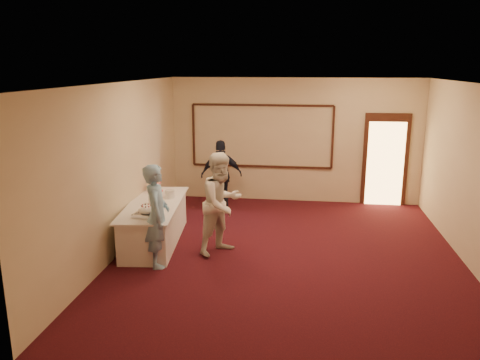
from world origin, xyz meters
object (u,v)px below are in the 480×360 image
(plate_stack_a, at_px, (153,199))
(woman, at_px, (222,203))
(cupcake_stand, at_px, (155,183))
(buffet_table, at_px, (155,223))
(tart, at_px, (154,208))
(man, at_px, (157,216))
(plate_stack_b, at_px, (170,194))
(pavlova_tray, at_px, (147,211))
(guest, at_px, (221,175))

(plate_stack_a, xyz_separation_m, woman, (1.36, -0.31, 0.07))
(cupcake_stand, bearing_deg, woman, -35.67)
(buffet_table, xyz_separation_m, tart, (0.12, -0.35, 0.41))
(plate_stack_a, xyz_separation_m, man, (0.40, -1.00, 0.02))
(plate_stack_a, relative_size, woman, 0.10)
(cupcake_stand, xyz_separation_m, plate_stack_b, (0.44, -0.46, -0.08))
(woman, bearing_deg, pavlova_tray, 145.10)
(cupcake_stand, distance_m, woman, 1.95)
(plate_stack_b, relative_size, guest, 0.12)
(tart, xyz_separation_m, man, (0.26, -0.65, 0.07))
(guest, bearing_deg, man, 67.27)
(cupcake_stand, height_order, tart, cupcake_stand)
(cupcake_stand, bearing_deg, plate_stack_b, -46.16)
(pavlova_tray, height_order, plate_stack_b, pavlova_tray)
(buffet_table, bearing_deg, cupcake_stand, 106.26)
(plate_stack_a, bearing_deg, guest, 68.46)
(guest, bearing_deg, plate_stack_a, 54.41)
(pavlova_tray, distance_m, cupcake_stand, 1.59)
(buffet_table, bearing_deg, plate_stack_b, 62.88)
(woman, bearing_deg, guest, 46.69)
(plate_stack_a, relative_size, man, 0.10)
(plate_stack_b, bearing_deg, buffet_table, -117.12)
(pavlova_tray, distance_m, woman, 1.31)
(cupcake_stand, relative_size, woman, 0.25)
(plate_stack_a, height_order, tart, plate_stack_a)
(plate_stack_b, relative_size, woman, 0.10)
(plate_stack_a, distance_m, guest, 2.45)
(woman, xyz_separation_m, guest, (-0.46, 2.59, -0.10))
(pavlova_tray, relative_size, man, 0.30)
(buffet_table, bearing_deg, pavlova_tray, -81.91)
(cupcake_stand, bearing_deg, man, -71.28)
(buffet_table, relative_size, plate_stack_b, 13.20)
(buffet_table, xyz_separation_m, man, (0.38, -1.00, 0.48))
(cupcake_stand, height_order, man, man)
(pavlova_tray, xyz_separation_m, plate_stack_a, (-0.12, 0.72, -0.00))
(man, bearing_deg, woman, -68.72)
(man, relative_size, guest, 1.07)
(cupcake_stand, xyz_separation_m, plate_stack_a, (0.22, -0.83, -0.09))
(buffet_table, xyz_separation_m, plate_stack_a, (-0.02, 0.00, 0.46))
(buffet_table, relative_size, woman, 1.38)
(cupcake_stand, distance_m, plate_stack_a, 0.86)
(buffet_table, distance_m, tart, 0.55)
(man, height_order, guest, man)
(buffet_table, xyz_separation_m, plate_stack_b, (0.19, 0.38, 0.46))
(cupcake_stand, relative_size, man, 0.27)
(cupcake_stand, xyz_separation_m, woman, (1.58, -1.14, -0.02))
(pavlova_tray, bearing_deg, cupcake_stand, 102.55)
(pavlova_tray, bearing_deg, woman, 18.54)
(plate_stack_a, relative_size, tart, 0.70)
(plate_stack_a, bearing_deg, cupcake_stand, 105.02)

